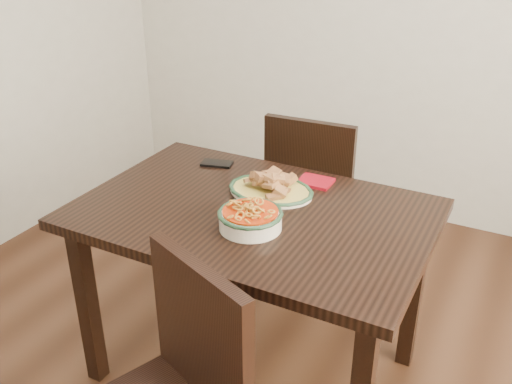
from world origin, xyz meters
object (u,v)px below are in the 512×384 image
at_px(chair_far, 314,191).
at_px(fish_plate, 271,183).
at_px(dining_table, 253,232).
at_px(noodle_bowl, 250,217).
at_px(smartphone, 217,163).

distance_m(chair_far, fish_plate, 0.64).
xyz_separation_m(dining_table, chair_far, (-0.05, 0.72, -0.16)).
relative_size(fish_plate, noodle_bowl, 1.46).
xyz_separation_m(dining_table, smartphone, (-0.32, 0.28, 0.10)).
distance_m(dining_table, smartphone, 0.44).
xyz_separation_m(chair_far, noodle_bowl, (0.10, -0.84, 0.29)).
relative_size(noodle_bowl, smartphone, 1.73).
relative_size(chair_far, smartphone, 6.90).
height_order(noodle_bowl, smartphone, noodle_bowl).
height_order(chair_far, fish_plate, chair_far).
bearing_deg(noodle_bowl, chair_far, 96.86).
bearing_deg(chair_far, smartphone, 54.23).
bearing_deg(dining_table, noodle_bowl, -66.47).
bearing_deg(noodle_bowl, smartphone, 132.99).
bearing_deg(dining_table, chair_far, 93.77).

